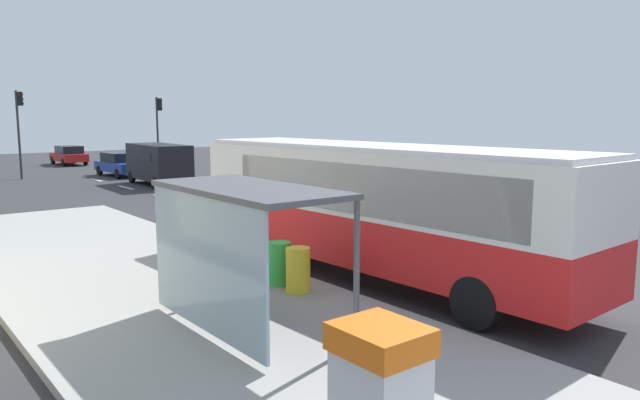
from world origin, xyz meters
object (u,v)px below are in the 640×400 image
object	(u,v)px
bus	(374,202)
sedan_near	(120,164)
recycling_bin_green	(279,263)
traffic_light_far_side	(19,121)
bus_shelter	(232,221)
white_van	(159,161)
traffic_light_near_side	(159,123)
recycling_bin_yellow	(298,270)
sedan_far	(69,155)

from	to	relation	value
bus	sedan_near	xyz separation A→B (m)	(4.01, 28.08, -1.05)
recycling_bin_green	traffic_light_far_side	world-z (taller)	traffic_light_far_side
recycling_bin_green	bus_shelter	bearing A→B (deg)	-140.49
sedan_near	recycling_bin_green	world-z (taller)	sedan_near
white_van	traffic_light_far_side	world-z (taller)	traffic_light_far_side
bus	traffic_light_near_side	xyz separation A→B (m)	(7.21, 29.20, 1.58)
white_van	recycling_bin_yellow	bearing A→B (deg)	-106.20
sedan_near	bus_shelter	xyz separation A→B (m)	(-8.71, -29.52, 1.31)
white_van	sedan_far	size ratio (longest dim) A/B	1.20
sedan_near	recycling_bin_green	xyz separation A→B (m)	(-6.50, -27.70, -0.14)
bus_shelter	recycling_bin_green	bearing A→B (deg)	39.51
traffic_light_far_side	bus_shelter	world-z (taller)	traffic_light_far_side
traffic_light_far_side	bus	bearing A→B (deg)	-87.34
bus	recycling_bin_green	xyz separation A→B (m)	(-2.49, 0.38, -1.19)
bus	recycling_bin_yellow	world-z (taller)	bus
recycling_bin_yellow	traffic_light_far_side	distance (m)	30.47
sedan_near	recycling_bin_yellow	xyz separation A→B (m)	(-6.50, -28.40, -0.14)
white_van	sedan_far	xyz separation A→B (m)	(0.10, 17.81, -0.55)
recycling_bin_green	traffic_light_near_side	bearing A→B (deg)	71.40
white_van	bus_shelter	size ratio (longest dim) A/B	1.32
recycling_bin_yellow	traffic_light_near_side	bearing A→B (deg)	71.81
sedan_far	recycling_bin_yellow	xyz separation A→B (m)	(-6.50, -39.83, -0.14)
traffic_light_near_side	white_van	bearing A→B (deg)	-113.76
bus	bus_shelter	size ratio (longest dim) A/B	2.77
traffic_light_far_side	bus_shelter	bearing A→B (deg)	-96.01
recycling_bin_yellow	bus	bearing A→B (deg)	7.30
recycling_bin_yellow	recycling_bin_green	world-z (taller)	same
sedan_far	bus_shelter	distance (m)	41.90
recycling_bin_yellow	recycling_bin_green	distance (m)	0.70
white_van	recycling_bin_green	world-z (taller)	white_van
white_van	traffic_light_near_side	distance (m)	8.44
white_van	traffic_light_far_side	distance (m)	10.09
sedan_far	recycling_bin_green	distance (m)	39.67
bus	sedan_far	bearing A→B (deg)	84.20
recycling_bin_green	traffic_light_far_side	bearing A→B (deg)	87.88
bus	sedan_far	size ratio (longest dim) A/B	2.51
sedan_far	traffic_light_near_side	bearing A→B (deg)	-72.79
white_van	bus_shelter	xyz separation A→B (m)	(-8.61, -23.15, 0.75)
bus	sedan_far	xyz separation A→B (m)	(4.01, 39.52, -1.05)
bus	recycling_bin_yellow	xyz separation A→B (m)	(-2.49, -0.32, -1.19)
white_van	sedan_near	world-z (taller)	white_van
white_van	bus	bearing A→B (deg)	-100.22
sedan_near	traffic_light_near_side	bearing A→B (deg)	19.22
bus	recycling_bin_green	world-z (taller)	bus
traffic_light_far_side	bus_shelter	distance (m)	31.65
traffic_light_near_side	traffic_light_far_side	distance (m)	8.64
white_van	recycling_bin_yellow	xyz separation A→B (m)	(-6.40, -22.02, -0.69)
bus	sedan_far	world-z (taller)	bus
sedan_near	sedan_far	bearing A→B (deg)	89.98
bus	traffic_light_near_side	distance (m)	30.11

